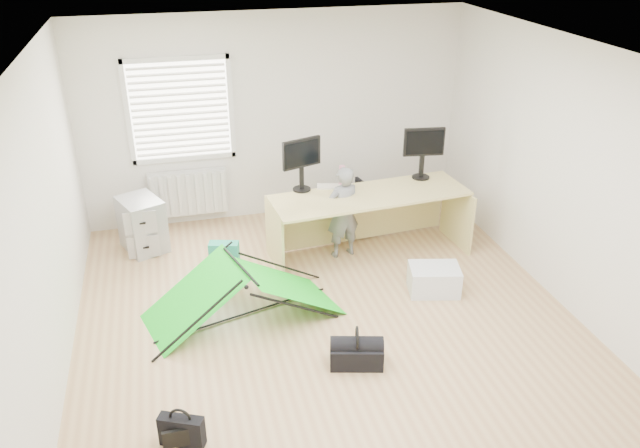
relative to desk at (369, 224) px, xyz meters
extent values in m
plane|color=tan|center=(-0.84, -1.31, -0.40)|extent=(5.50, 5.50, 0.00)
cube|color=silver|center=(-0.84, 1.44, 0.95)|extent=(5.00, 0.02, 2.70)
cube|color=silver|center=(-2.04, 1.40, 1.15)|extent=(1.20, 0.06, 1.20)
cube|color=silver|center=(-2.04, 1.36, 0.05)|extent=(1.00, 0.12, 0.60)
cube|color=#CDBB73|center=(0.00, 0.00, 0.00)|extent=(2.39, 0.94, 0.80)
cube|color=#A4A5A9|center=(-2.65, 0.81, -0.06)|extent=(0.62, 0.69, 0.67)
cube|color=black|center=(-0.75, 0.32, 0.63)|extent=(0.50, 0.26, 0.47)
cube|color=black|center=(0.76, 0.32, 0.64)|extent=(0.51, 0.17, 0.48)
cube|color=beige|center=(-0.35, 0.30, 0.41)|extent=(0.46, 0.25, 0.02)
cylinder|color=#B96883|center=(-0.25, 0.34, 0.52)|extent=(0.09, 0.09, 0.25)
imported|color=black|center=(-0.04, 0.78, -0.11)|extent=(0.71, 0.72, 0.57)
imported|color=slate|center=(-0.31, 0.05, 0.17)|extent=(0.46, 0.35, 1.14)
cube|color=silver|center=(0.43, -0.99, -0.25)|extent=(0.61, 0.49, 0.30)
cube|color=#209C79|center=(-1.75, -0.03, -0.20)|extent=(0.36, 0.23, 0.40)
cube|color=black|center=(-2.37, -2.55, -0.26)|extent=(0.37, 0.25, 0.27)
cube|color=black|center=(-0.76, -1.96, -0.29)|extent=(0.53, 0.36, 0.21)
camera|label=1|loc=(-2.22, -6.31, 3.37)|focal=35.00mm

